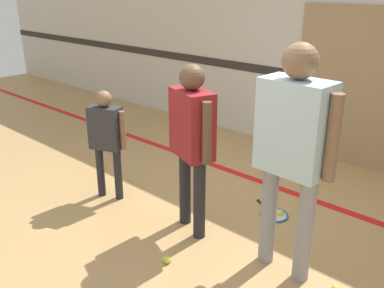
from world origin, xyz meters
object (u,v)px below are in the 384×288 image
person_instructor (192,133)px  tennis_ball_stray_right (297,273)px  person_student_right (293,139)px  tennis_ball_near_instructor (167,260)px  tennis_ball_by_spare_racket (280,213)px  person_student_left (106,133)px  racket_spare_on_floor (273,214)px

person_instructor → tennis_ball_stray_right: size_ratio=23.65×
person_student_right → tennis_ball_near_instructor: person_student_right is taller
tennis_ball_near_instructor → person_student_right: bearing=38.1°
tennis_ball_by_spare_racket → person_student_left: bearing=-150.8°
person_student_left → tennis_ball_by_spare_racket: 1.94m
tennis_ball_near_instructor → tennis_ball_by_spare_racket: size_ratio=1.00×
racket_spare_on_floor → tennis_ball_stray_right: size_ratio=7.52×
person_student_left → racket_spare_on_floor: person_student_left is taller
person_instructor → tennis_ball_near_instructor: (0.20, -0.53, -0.93)m
person_instructor → tennis_ball_stray_right: person_instructor is taller
person_student_left → person_instructor: bearing=-16.0°
person_student_left → racket_spare_on_floor: (1.52, 0.85, -0.72)m
racket_spare_on_floor → tennis_ball_near_instructor: bearing=106.4°
person_student_right → person_instructor: bearing=5.8°
racket_spare_on_floor → tennis_ball_stray_right: tennis_ball_stray_right is taller
person_student_right → tennis_ball_near_instructor: size_ratio=27.53×
person_instructor → tennis_ball_near_instructor: person_instructor is taller
person_instructor → tennis_ball_by_spare_racket: size_ratio=23.65×
racket_spare_on_floor → person_student_left: bearing=55.9°
person_student_left → tennis_ball_stray_right: bearing=-18.0°
person_student_right → racket_spare_on_floor: (-0.52, 0.68, -1.11)m
person_instructor → person_student_right: person_student_right is taller
person_instructor → racket_spare_on_floor: size_ratio=3.15×
person_student_left → tennis_ball_near_instructor: size_ratio=17.86×
racket_spare_on_floor → tennis_ball_near_instructor: (-0.23, -1.27, 0.02)m
tennis_ball_near_instructor → racket_spare_on_floor: bearing=79.7°
person_student_right → tennis_ball_by_spare_racket: (-0.46, 0.72, -1.09)m
tennis_ball_near_instructor → tennis_ball_by_spare_racket: 1.33m
person_instructor → tennis_ball_by_spare_racket: person_instructor is taller
person_student_left → tennis_ball_near_instructor: bearing=-40.0°
person_student_left → tennis_ball_by_spare_racket: (1.58, 0.89, -0.70)m
tennis_ball_by_spare_racket → racket_spare_on_floor: bearing=-150.1°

